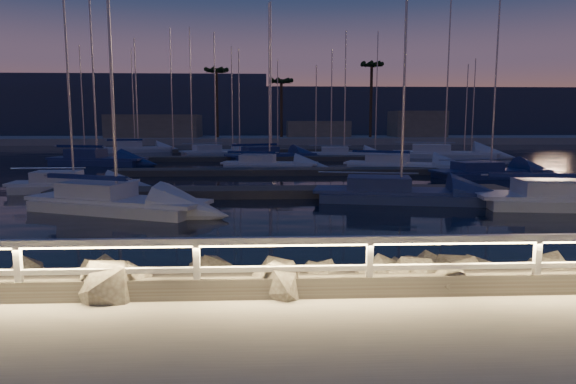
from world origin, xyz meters
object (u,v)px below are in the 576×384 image
object	(u,v)px
sailboat_a	(71,184)
sailboat_c	(396,192)
sailboat_l	(442,153)
sailboat_n	(214,152)
sailboat_i	(95,159)
sailboat_k	(342,153)
sailboat_g	(399,165)
sailboat_h	(488,171)
sailboat_b	(113,201)
sailboat_j	(269,155)
guard_rail	(309,253)
sailboat_m	(137,148)
sailboat_f	(267,164)

from	to	relation	value
sailboat_a	sailboat_c	world-z (taller)	sailboat_c
sailboat_l	sailboat_n	bearing A→B (deg)	-173.91
sailboat_l	sailboat_n	distance (m)	22.92
sailboat_i	sailboat_k	xyz separation A→B (m)	(21.54, 7.57, -0.08)
sailboat_k	sailboat_i	bearing A→B (deg)	-155.79
sailboat_g	sailboat_i	xyz separation A→B (m)	(-23.70, 5.63, 0.04)
sailboat_h	sailboat_b	bearing A→B (deg)	-161.89
sailboat_h	sailboat_n	distance (m)	29.05
sailboat_a	sailboat_j	size ratio (longest dim) A/B	0.76
sailboat_j	guard_rail	bearing A→B (deg)	-112.32
sailboat_l	sailboat_g	bearing A→B (deg)	-104.57
sailboat_i	sailboat_h	bearing A→B (deg)	-6.77
sailboat_m	sailboat_f	bearing A→B (deg)	-72.79
sailboat_b	sailboat_m	bearing A→B (deg)	124.83
sailboat_f	sailboat_i	size ratio (longest dim) A/B	0.88
sailboat_h	sailboat_k	world-z (taller)	sailboat_h
guard_rail	sailboat_i	world-z (taller)	sailboat_i
sailboat_c	sailboat_b	bearing A→B (deg)	-158.63
sailboat_c	sailboat_h	bearing A→B (deg)	59.66
sailboat_f	sailboat_m	xyz separation A→B (m)	(-14.81, 21.31, 0.04)
sailboat_g	sailboat_n	bearing A→B (deg)	156.21
sailboat_j	sailboat_g	bearing A→B (deg)	-69.11
guard_rail	sailboat_g	bearing A→B (deg)	72.18
sailboat_b	sailboat_j	size ratio (longest dim) A/B	0.92
sailboat_i	sailboat_l	xyz separation A→B (m)	(31.21, 6.76, -0.01)
guard_rail	sailboat_b	size ratio (longest dim) A/B	3.40
sailboat_c	sailboat_h	xyz separation A→B (m)	(8.34, 9.26, -0.02)
sailboat_h	sailboat_i	size ratio (longest dim) A/B	0.95
sailboat_f	sailboat_n	distance (m)	16.17
sailboat_f	sailboat_g	world-z (taller)	sailboat_g
sailboat_c	sailboat_g	bearing A→B (deg)	86.34
sailboat_c	sailboat_j	distance (m)	24.74
guard_rail	sailboat_b	distance (m)	13.92
sailboat_c	sailboat_f	distance (m)	16.60
sailboat_g	sailboat_i	bearing A→B (deg)	-169.29
guard_rail	sailboat_n	distance (m)	45.38
sailboat_h	sailboat_j	xyz separation A→B (m)	(-13.85, 14.86, 0.06)
sailboat_h	sailboat_k	size ratio (longest dim) A/B	1.07
sailboat_f	sailboat_l	size ratio (longest dim) A/B	0.72
sailboat_j	sailboat_c	bearing A→B (deg)	-99.88
sailboat_a	sailboat_i	bearing A→B (deg)	100.51
sailboat_k	sailboat_m	world-z (taller)	sailboat_m
sailboat_k	sailboat_n	bearing A→B (deg)	170.06
guard_rail	sailboat_k	bearing A→B (deg)	80.50
sailboat_l	sailboat_f	bearing A→B (deg)	-130.54
sailboat_g	sailboat_j	size ratio (longest dim) A/B	0.99
sailboat_f	sailboat_m	distance (m)	25.95
sailboat_f	sailboat_l	bearing A→B (deg)	43.53
guard_rail	sailboat_l	world-z (taller)	sailboat_l
sailboat_l	sailboat_m	xyz separation A→B (m)	(-31.97, 10.26, -0.01)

